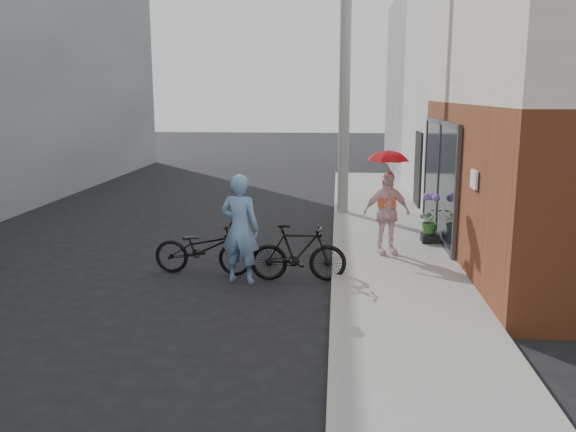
# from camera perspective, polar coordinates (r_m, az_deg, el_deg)

# --- Properties ---
(ground) EXTENTS (80.00, 80.00, 0.00)m
(ground) POSITION_cam_1_polar(r_m,az_deg,el_deg) (10.35, -0.84, -6.54)
(ground) COLOR black
(ground) RESTS_ON ground
(sidewalk) EXTENTS (2.20, 24.00, 0.12)m
(sidewalk) POSITION_cam_1_polar(r_m,az_deg,el_deg) (12.26, 9.91, -3.54)
(sidewalk) COLOR gray
(sidewalk) RESTS_ON ground
(curb) EXTENTS (0.12, 24.00, 0.12)m
(curb) POSITION_cam_1_polar(r_m,az_deg,el_deg) (12.20, 4.47, -3.46)
(curb) COLOR #9E9E99
(curb) RESTS_ON ground
(plaster_building) EXTENTS (8.00, 6.00, 7.00)m
(plaster_building) POSITION_cam_1_polar(r_m,az_deg,el_deg) (19.81, 23.55, 11.42)
(plaster_building) COLOR silver
(plaster_building) RESTS_ON ground
(east_building_far) EXTENTS (8.00, 8.00, 7.00)m
(east_building_far) POSITION_cam_1_polar(r_m,az_deg,el_deg) (26.54, 18.67, 11.54)
(east_building_far) COLOR slate
(east_building_far) RESTS_ON ground
(utility_pole) EXTENTS (0.28, 0.28, 7.00)m
(utility_pole) POSITION_cam_1_polar(r_m,az_deg,el_deg) (15.80, 5.33, 12.52)
(utility_pole) COLOR #9E9E99
(utility_pole) RESTS_ON ground
(officer) EXTENTS (0.77, 0.59, 1.87)m
(officer) POSITION_cam_1_polar(r_m,az_deg,el_deg) (10.34, -4.50, -1.20)
(officer) COLOR #719AC9
(officer) RESTS_ON ground
(bike_left) EXTENTS (1.82, 0.73, 0.94)m
(bike_left) POSITION_cam_1_polar(r_m,az_deg,el_deg) (10.99, -7.94, -3.03)
(bike_left) COLOR black
(bike_left) RESTS_ON ground
(bike_right) EXTENTS (1.67, 0.53, 1.00)m
(bike_right) POSITION_cam_1_polar(r_m,az_deg,el_deg) (10.48, 0.97, -3.47)
(bike_right) COLOR black
(bike_right) RESTS_ON ground
(kimono_woman) EXTENTS (1.02, 0.67, 1.61)m
(kimono_woman) POSITION_cam_1_polar(r_m,az_deg,el_deg) (11.86, 9.19, 0.27)
(kimono_woman) COLOR #F6CED4
(kimono_woman) RESTS_ON sidewalk
(parasol) EXTENTS (0.78, 0.78, 0.68)m
(parasol) POSITION_cam_1_polar(r_m,az_deg,el_deg) (11.69, 9.37, 5.78)
(parasol) COLOR red
(parasol) RESTS_ON kimono_woman
(planter) EXTENTS (0.36, 0.36, 0.18)m
(planter) POSITION_cam_1_polar(r_m,az_deg,el_deg) (13.10, 13.12, -2.02)
(planter) COLOR black
(planter) RESTS_ON sidewalk
(potted_plant) EXTENTS (0.50, 0.43, 0.55)m
(potted_plant) POSITION_cam_1_polar(r_m,az_deg,el_deg) (13.02, 13.20, -0.44)
(potted_plant) COLOR #3C742E
(potted_plant) RESTS_ON planter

